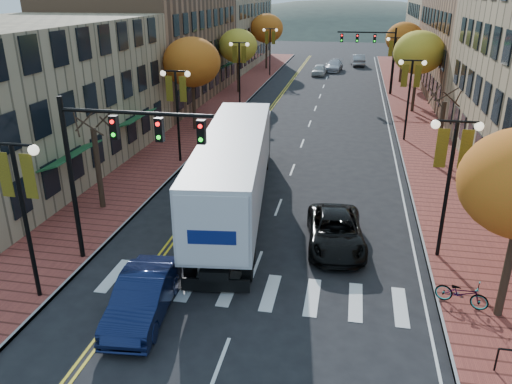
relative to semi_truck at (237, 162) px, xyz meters
The scene contains 31 objects.
ground 10.17m from the semi_truck, 77.48° to the right, with size 200.00×200.00×0.00m, color black.
sidewalk_left 24.02m from the semi_truck, 106.70° to the left, with size 4.00×85.00×0.15m, color brown.
sidewalk_right 25.57m from the semi_truck, 64.05° to the left, with size 4.00×85.00×0.15m, color brown.
building_left_near 15.37m from the semi_truck, 167.18° to the left, with size 12.00×22.00×9.00m, color #9E8966.
building_left_mid 30.43m from the semi_truck, 119.40° to the left, with size 12.00×24.00×11.00m, color brown.
building_left_far 53.54m from the semi_truck, 106.14° to the left, with size 12.00×26.00×9.50m, color #9E8966.
building_right_mid 38.48m from the semi_truck, 57.49° to the left, with size 15.00×24.00×10.00m, color brown.
building_right_far 58.24m from the semi_truck, 69.22° to the left, with size 15.00×20.00×11.00m, color #9E8966.
tree_left_a 7.06m from the semi_truck, 166.75° to the right, with size 0.28×0.28×4.20m.
tree_left_b 16.20m from the semi_truck, 115.52° to the left, with size 4.48×4.48×7.21m.
tree_left_c 31.25m from the semi_truck, 102.73° to the left, with size 4.16×4.16×6.69m.
tree_left_d 48.96m from the semi_truck, 98.08° to the left, with size 4.61×4.61×7.42m.
tree_right_b 13.94m from the semi_truck, 36.98° to the left, with size 0.28×0.28×4.20m.
tree_right_c 26.96m from the semi_truck, 65.46° to the left, with size 4.48×4.48×7.21m.
tree_right_d 41.98m from the semi_truck, 74.59° to the left, with size 4.35×4.35×7.00m.
lamp_left_a 11.15m from the semi_truck, 119.16° to the right, with size 1.96×0.36×6.05m.
lamp_left_b 8.52m from the semi_truck, 130.05° to the left, with size 1.96×0.36×6.05m.
lamp_left_c 25.03m from the semi_truck, 102.41° to the left, with size 1.96×0.36×6.05m.
lamp_left_d 42.76m from the semi_truck, 97.21° to the left, with size 1.96×0.36×6.05m.
lamp_right_a 10.44m from the semi_truck, 20.58° to the right, with size 1.96×0.36×6.05m.
lamp_right_b 17.40m from the semi_truck, 56.18° to the left, with size 1.96×0.36×6.05m.
lamp_right_c 33.83m from the semi_truck, 73.43° to the left, with size 1.96×0.36×6.05m.
traffic_mast_near 7.79m from the semi_truck, 116.79° to the right, with size 6.10×0.35×7.00m.
traffic_mast_far 33.35m from the semi_truck, 76.77° to the left, with size 6.10×0.34×7.00m.
semi_truck is the anchor object (origin of this frame).
navy_sedan 10.09m from the semi_truck, 96.44° to the right, with size 1.66×4.77×1.57m, color #0D1434.
black_suv 6.52m from the semi_truck, 32.77° to the right, with size 2.42×5.26×1.46m, color black.
car_far_white 44.58m from the semi_truck, 88.76° to the left, with size 1.66×4.14×1.41m, color silver.
car_far_silver 48.68m from the semi_truck, 86.82° to the left, with size 2.06×5.08×1.47m, color #B8B7C0.
car_far_oncoming 54.87m from the semi_truck, 83.75° to the left, with size 1.75×5.01×1.65m, color #94949B.
bicycle 12.46m from the semi_truck, 36.20° to the right, with size 0.64×1.83×0.96m, color gray.
Camera 1 is at (3.43, -13.95, 10.75)m, focal length 35.00 mm.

